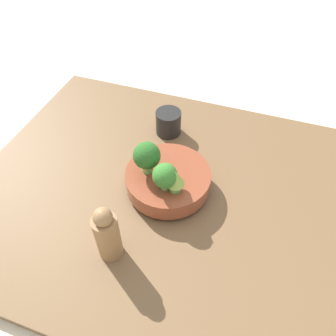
{
  "coord_description": "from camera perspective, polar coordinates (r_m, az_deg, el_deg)",
  "views": [
    {
      "loc": [
        -0.15,
        0.52,
        0.73
      ],
      "look_at": [
        0.03,
        -0.01,
        0.11
      ],
      "focal_mm": 35.0,
      "sensor_mm": 36.0,
      "label": 1
    }
  ],
  "objects": [
    {
      "name": "table",
      "position": [
        0.9,
        1.62,
        -5.07
      ],
      "size": [
        1.11,
        0.84,
        0.03
      ],
      "color": "brown",
      "rests_on": "ground_plane"
    },
    {
      "name": "pepper_mill",
      "position": [
        0.73,
        -10.53,
        -11.32
      ],
      "size": [
        0.06,
        0.06,
        0.17
      ],
      "color": "#997047",
      "rests_on": "table"
    },
    {
      "name": "broccoli_floret_back",
      "position": [
        0.78,
        -0.54,
        -1.41
      ],
      "size": [
        0.06,
        0.06,
        0.08
      ],
      "color": "#609347",
      "rests_on": "bowl"
    },
    {
      "name": "cup",
      "position": [
        1.03,
        0.07,
        7.92
      ],
      "size": [
        0.08,
        0.08,
        0.08
      ],
      "color": "black",
      "rests_on": "table"
    },
    {
      "name": "bowl",
      "position": [
        0.87,
        -0.0,
        -2.03
      ],
      "size": [
        0.22,
        0.22,
        0.06
      ],
      "color": "brown",
      "rests_on": "table"
    },
    {
      "name": "ground_plane",
      "position": [
        0.91,
        1.6,
        -5.68
      ],
      "size": [
        6.0,
        6.0,
        0.0
      ],
      "primitive_type": "plane",
      "color": "beige"
    },
    {
      "name": "romanesco_piece_far",
      "position": [
        0.78,
        1.32,
        -2.0
      ],
      "size": [
        0.04,
        0.04,
        0.07
      ],
      "color": "#6BA34C",
      "rests_on": "bowl"
    },
    {
      "name": "broccoli_floret_right",
      "position": [
        0.81,
        -3.75,
        1.97
      ],
      "size": [
        0.07,
        0.07,
        0.09
      ],
      "color": "#7AB256",
      "rests_on": "bowl"
    }
  ]
}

